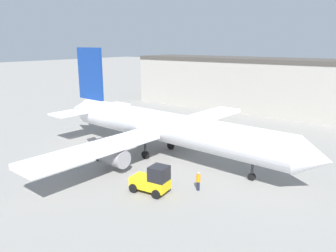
{
  "coord_description": "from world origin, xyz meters",
  "views": [
    {
      "loc": [
        21.23,
        -28.17,
        12.55
      ],
      "look_at": [
        0.0,
        0.0,
        3.57
      ],
      "focal_mm": 35.0,
      "sensor_mm": 36.0,
      "label": 1
    }
  ],
  "objects_px": {
    "belt_loader_truck": "(99,149)",
    "ground_crew_worker": "(198,181)",
    "baggage_tug": "(153,180)",
    "airplane": "(161,126)"
  },
  "relations": [
    {
      "from": "airplane",
      "to": "baggage_tug",
      "type": "xyz_separation_m",
      "value": [
        5.57,
        -8.25,
        -2.24
      ]
    },
    {
      "from": "airplane",
      "to": "ground_crew_worker",
      "type": "relative_size",
      "value": 20.67
    },
    {
      "from": "ground_crew_worker",
      "to": "airplane",
      "type": "bearing_deg",
      "value": 4.36
    },
    {
      "from": "ground_crew_worker",
      "to": "baggage_tug",
      "type": "bearing_deg",
      "value": 80.96
    },
    {
      "from": "airplane",
      "to": "belt_loader_truck",
      "type": "relative_size",
      "value": 13.36
    },
    {
      "from": "baggage_tug",
      "to": "belt_loader_truck",
      "type": "relative_size",
      "value": 1.33
    },
    {
      "from": "ground_crew_worker",
      "to": "belt_loader_truck",
      "type": "height_order",
      "value": "belt_loader_truck"
    },
    {
      "from": "baggage_tug",
      "to": "airplane",
      "type": "bearing_deg",
      "value": 117.23
    },
    {
      "from": "airplane",
      "to": "belt_loader_truck",
      "type": "bearing_deg",
      "value": -131.6
    },
    {
      "from": "belt_loader_truck",
      "to": "ground_crew_worker",
      "type": "bearing_deg",
      "value": 1.73
    }
  ]
}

